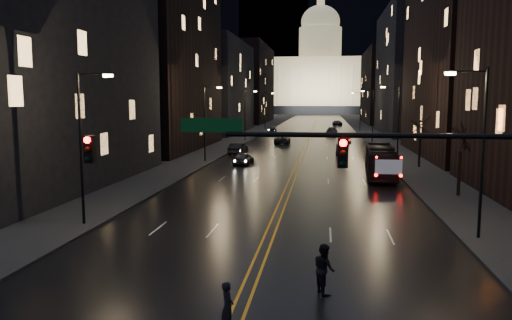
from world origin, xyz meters
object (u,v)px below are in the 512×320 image
at_px(receding_car_a, 342,150).
at_px(pedestrian_a, 228,307).
at_px(pedestrian_b, 324,269).
at_px(traffic_signal, 416,169).
at_px(oncoming_car_a, 243,159).
at_px(bus, 381,162).
at_px(oncoming_car_b, 238,149).

relative_size(receding_car_a, pedestrian_a, 2.65).
bearing_deg(pedestrian_b, receding_car_a, -28.33).
distance_m(traffic_signal, oncoming_car_a, 40.19).
relative_size(traffic_signal, pedestrian_a, 10.44).
xyz_separation_m(bus, oncoming_car_b, (-16.71, 17.29, -0.72)).
relative_size(bus, oncoming_car_a, 2.51).
distance_m(oncoming_car_b, receding_car_a, 13.81).
bearing_deg(oncoming_car_b, pedestrian_a, 104.28).
relative_size(oncoming_car_a, receding_car_a, 0.98).
distance_m(traffic_signal, bus, 31.44).
bearing_deg(receding_car_a, oncoming_car_a, -131.15).
xyz_separation_m(traffic_signal, receding_car_a, (-0.65, 49.72, -4.38)).
relative_size(bus, receding_car_a, 2.47).
height_order(bus, oncoming_car_a, bus).
height_order(receding_car_a, pedestrian_b, pedestrian_b).
bearing_deg(receding_car_a, traffic_signal, -86.01).
distance_m(bus, receding_car_a, 18.82).
xyz_separation_m(oncoming_car_b, pedestrian_a, (8.41, -50.43, 0.04)).
bearing_deg(oncoming_car_a, receding_car_a, -129.38).
bearing_deg(oncoming_car_b, oncoming_car_a, 107.77).
bearing_deg(receding_car_a, oncoming_car_b, -171.43).
xyz_separation_m(receding_car_a, pedestrian_b, (-2.30, -48.05, 0.25)).
relative_size(pedestrian_a, pedestrian_b, 0.85).
relative_size(receding_car_a, pedestrian_b, 2.26).
distance_m(bus, pedestrian_a, 34.17).
height_order(traffic_signal, oncoming_car_b, traffic_signal).
bearing_deg(bus, pedestrian_a, -100.80).
height_order(bus, pedestrian_b, bus).
xyz_separation_m(pedestrian_a, pedestrian_b, (3.04, 3.66, 0.14)).
distance_m(bus, oncoming_car_a, 15.95).
relative_size(oncoming_car_b, pedestrian_a, 2.88).
distance_m(pedestrian_a, pedestrian_b, 4.76).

